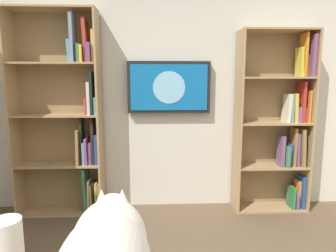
{
  "coord_description": "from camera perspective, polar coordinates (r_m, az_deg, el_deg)",
  "views": [
    {
      "loc": [
        0.11,
        1.07,
        1.47
      ],
      "look_at": [
        0.03,
        -1.1,
        1.13
      ],
      "focal_mm": 30.56,
      "sensor_mm": 36.0,
      "label": 1
    }
  ],
  "objects": [
    {
      "name": "bookshelf_right",
      "position": [
        3.31,
        -19.31,
        1.75
      ],
      "size": [
        0.94,
        0.28,
        2.22
      ],
      "color": "tan",
      "rests_on": "ground"
    },
    {
      "name": "bookshelf_left",
      "position": [
        3.47,
        21.59,
        0.26
      ],
      "size": [
        0.82,
        0.28,
        2.02
      ],
      "color": "tan",
      "rests_on": "ground"
    },
    {
      "name": "wall_mounted_tv",
      "position": [
        3.22,
        0.19,
        7.7
      ],
      "size": [
        0.92,
        0.07,
        0.58
      ],
      "color": "black"
    },
    {
      "name": "wall_back",
      "position": [
        3.31,
        -0.32,
        6.79
      ],
      "size": [
        4.52,
        0.06,
        2.7
      ],
      "primitive_type": "cube",
      "color": "silver",
      "rests_on": "ground"
    }
  ]
}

